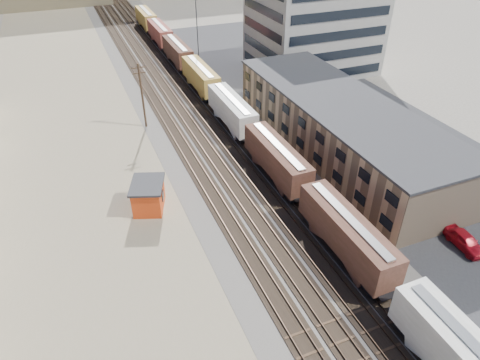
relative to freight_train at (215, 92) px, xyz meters
name	(u,v)px	position (x,y,z in m)	size (l,w,h in m)	color
ground	(349,316)	(-3.80, -44.59, -2.79)	(300.00, 300.00, 0.00)	#6B6356
ballast_bed	(185,99)	(-3.80, 5.41, -2.76)	(18.00, 200.00, 0.06)	#4C4742
dirt_yard	(70,146)	(-23.80, -4.59, -2.78)	(24.00, 180.00, 0.03)	#807558
asphalt_lot	(339,112)	(18.20, -9.59, -2.77)	(26.00, 120.00, 0.04)	#232326
rail_tracks	(182,99)	(-4.35, 5.41, -2.68)	(11.40, 200.00, 0.24)	black
freight_train	(215,92)	(0.00, 0.00, 0.00)	(3.00, 119.74, 4.46)	black
warehouse	(339,125)	(11.18, -19.59, 0.86)	(12.40, 40.40, 7.25)	tan
office_tower	(314,22)	(24.15, 10.36, 6.47)	(22.60, 18.60, 18.45)	#9E998E
utility_pole_north	(142,95)	(-12.30, -2.59, 2.50)	(2.20, 0.32, 10.00)	#382619
radio_mast	(197,28)	(2.20, 15.41, 6.33)	(1.20, 0.16, 18.00)	black
maintenance_shed	(148,196)	(-16.28, -23.04, -1.06)	(4.92, 5.55, 3.38)	#EA4516
parked_car_red	(465,241)	(12.05, -41.83, -1.99)	(1.90, 4.73, 1.61)	#AA0F1B
parked_car_silver	(474,169)	(23.91, -31.81, -2.10)	(1.94, 4.77, 1.38)	#B0B3B8
parked_car_blue	(321,95)	(18.25, -3.85, -2.11)	(2.28, 4.95, 1.38)	navy
parked_car_far	(351,94)	(23.59, -5.17, -2.11)	(1.62, 4.03, 1.37)	silver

